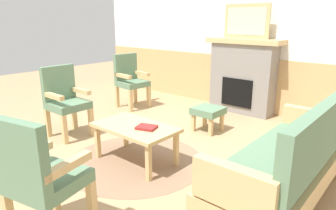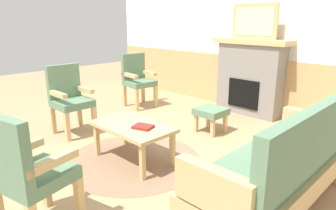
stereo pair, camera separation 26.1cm
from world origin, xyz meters
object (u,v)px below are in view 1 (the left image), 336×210
(couch, at_px, (286,163))
(armchair_front_left, at_px, (39,174))
(framed_picture, at_px, (246,21))
(book_on_table, at_px, (147,127))
(fireplace, at_px, (243,75))
(armchair_by_window_left, at_px, (65,98))
(footstool, at_px, (208,112))
(coffee_table, at_px, (135,130))
(armchair_near_fireplace, at_px, (130,78))

(couch, bearing_deg, armchair_front_left, -126.29)
(framed_picture, distance_m, couch, 3.06)
(book_on_table, bearing_deg, fireplace, 94.12)
(framed_picture, relative_size, armchair_by_window_left, 0.82)
(footstool, relative_size, armchair_front_left, 0.41)
(framed_picture, distance_m, coffee_table, 2.85)
(footstool, distance_m, armchair_by_window_left, 2.05)
(armchair_by_window_left, bearing_deg, book_on_table, 2.28)
(coffee_table, distance_m, footstool, 1.39)
(fireplace, relative_size, framed_picture, 1.62)
(armchair_by_window_left, relative_size, armchair_front_left, 1.00)
(couch, distance_m, armchair_front_left, 2.00)
(fireplace, bearing_deg, footstool, -85.58)
(book_on_table, bearing_deg, framed_picture, 94.12)
(fireplace, relative_size, couch, 0.72)
(armchair_front_left, bearing_deg, book_on_table, 100.91)
(coffee_table, distance_m, armchair_by_window_left, 1.38)
(armchair_front_left, bearing_deg, armchair_near_fireplace, 127.23)
(armchair_near_fireplace, relative_size, armchair_front_left, 1.00)
(couch, xyz_separation_m, armchair_near_fireplace, (-3.36, 1.27, 0.14))
(coffee_table, bearing_deg, footstool, 86.96)
(armchair_by_window_left, bearing_deg, footstool, 44.81)
(footstool, bearing_deg, armchair_by_window_left, -135.19)
(book_on_table, height_order, footstool, book_on_table)
(book_on_table, bearing_deg, armchair_near_fireplace, 141.64)
(coffee_table, relative_size, footstool, 2.40)
(couch, relative_size, book_on_table, 8.59)
(armchair_by_window_left, distance_m, armchair_front_left, 2.21)
(couch, bearing_deg, book_on_table, -169.94)
(framed_picture, distance_m, book_on_table, 2.81)
(couch, distance_m, armchair_near_fireplace, 3.60)
(book_on_table, distance_m, armchair_by_window_left, 1.54)
(book_on_table, height_order, armchair_by_window_left, armchair_by_window_left)
(fireplace, distance_m, armchair_near_fireplace, 2.04)
(armchair_near_fireplace, relative_size, armchair_by_window_left, 1.00)
(fireplace, height_order, armchair_front_left, fireplace)
(book_on_table, bearing_deg, footstool, 93.86)
(couch, relative_size, armchair_near_fireplace, 1.84)
(fireplace, xyz_separation_m, footstool, (0.09, -1.21, -0.37))
(couch, distance_m, armchair_by_window_left, 2.99)
(fireplace, xyz_separation_m, armchair_by_window_left, (-1.35, -2.64, -0.11))
(couch, xyz_separation_m, armchair_front_left, (-1.18, -1.61, 0.14))
(framed_picture, bearing_deg, book_on_table, -85.88)
(framed_picture, distance_m, armchair_front_left, 4.08)
(fireplace, xyz_separation_m, armchair_near_fireplace, (-1.74, -1.05, -0.11))
(fireplace, distance_m, armchair_by_window_left, 2.96)
(footstool, xyz_separation_m, armchair_front_left, (0.35, -2.72, 0.25))
(armchair_by_window_left, height_order, armchair_front_left, same)
(footstool, xyz_separation_m, armchair_by_window_left, (-1.44, -1.43, 0.25))
(framed_picture, distance_m, armchair_by_window_left, 3.13)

